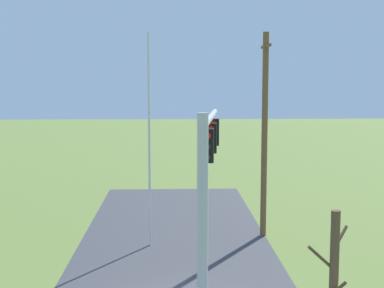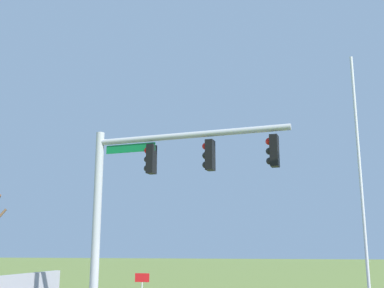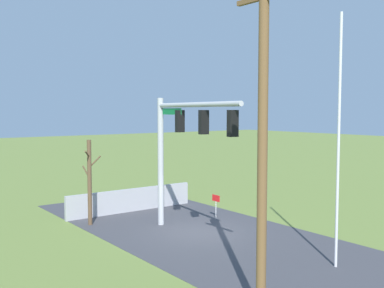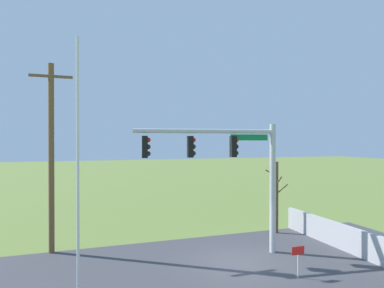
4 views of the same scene
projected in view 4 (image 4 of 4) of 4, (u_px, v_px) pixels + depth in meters
ground_plane at (237, 263)px, 13.99m from camera, size 160.00×160.00×0.00m
road_surface at (145, 275)px, 12.71m from camera, size 28.00×8.00×0.01m
sidewalk_corner at (291, 250)px, 15.63m from camera, size 6.00×6.00×0.01m
retaining_fence at (335, 234)px, 16.11m from camera, size 0.20×7.41×1.23m
signal_mast at (232, 161)px, 14.87m from camera, size 6.59×1.09×6.04m
flagpole at (78, 167)px, 10.93m from camera, size 0.10×0.10×8.75m
utility_pole at (51, 155)px, 15.21m from camera, size 1.90×0.26×8.88m
bare_tree at (277, 196)px, 18.51m from camera, size 1.27×1.02×4.07m
open_sign at (298, 255)px, 12.39m from camera, size 0.56×0.04×1.22m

